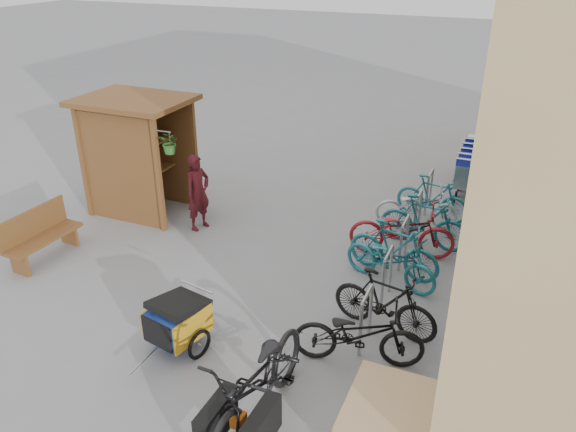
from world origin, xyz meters
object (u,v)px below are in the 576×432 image
at_px(kiosk, 134,140).
at_px(pallet_stack, 390,417).
at_px(bench, 40,234).
at_px(bike_4, 402,231).
at_px(bike_5, 424,222).
at_px(bike_3, 394,249).
at_px(child_trailer, 178,320).
at_px(shopping_carts, 474,161).
at_px(cargo_bike, 259,385).
at_px(person_kiosk, 198,192).
at_px(bike_1, 385,303).
at_px(bike_7, 433,198).
at_px(bike_0, 359,334).
at_px(bike_6, 417,207).
at_px(bike_2, 391,260).

height_order(kiosk, pallet_stack, kiosk).
bearing_deg(pallet_stack, bench, 167.34).
height_order(bike_4, bike_5, bike_5).
bearing_deg(bike_3, child_trailer, 153.40).
relative_size(child_trailer, bike_3, 0.87).
relative_size(shopping_carts, cargo_bike, 1.05).
height_order(pallet_stack, cargo_bike, cargo_bike).
bearing_deg(person_kiosk, bike_5, -60.72).
bearing_deg(child_trailer, bike_3, 64.79).
bearing_deg(bike_4, bench, 104.04).
bearing_deg(bike_1, kiosk, 81.04).
relative_size(person_kiosk, bike_3, 0.94).
bearing_deg(person_kiosk, child_trailer, -137.34).
distance_m(kiosk, bench, 2.64).
bearing_deg(bike_3, pallet_stack, -156.80).
xyz_separation_m(child_trailer, bike_1, (2.53, 1.46, 0.03)).
bearing_deg(bike_7, child_trailer, 165.84).
xyz_separation_m(bench, bike_0, (5.99, -0.49, -0.01)).
bearing_deg(bike_5, bench, 122.28).
height_order(cargo_bike, bike_0, cargo_bike).
height_order(cargo_bike, bike_3, cargo_bike).
bearing_deg(cargo_bike, bike_5, 81.53).
xyz_separation_m(kiosk, person_kiosk, (1.58, -0.24, -0.79)).
relative_size(bike_1, bike_4, 0.86).
height_order(bike_0, bike_6, bike_0).
distance_m(cargo_bike, bike_0, 1.67).
distance_m(bike_3, bike_4, 0.70).
distance_m(pallet_stack, bike_5, 4.64).
relative_size(kiosk, bike_1, 1.56).
distance_m(bike_1, bike_4, 2.30).
bearing_deg(child_trailer, bike_1, 41.67).
height_order(cargo_bike, person_kiosk, person_kiosk).
height_order(shopping_carts, bike_3, shopping_carts).
bearing_deg(bike_6, shopping_carts, -30.60).
xyz_separation_m(shopping_carts, bike_5, (-0.51, -3.29, -0.13)).
xyz_separation_m(person_kiosk, bike_6, (3.93, 1.72, -0.34)).
distance_m(kiosk, pallet_stack, 7.50).
relative_size(pallet_stack, cargo_bike, 0.53).
bearing_deg(bike_5, bike_4, 155.13).
relative_size(pallet_stack, bike_4, 0.64).
distance_m(child_trailer, bike_3, 3.81).
xyz_separation_m(bike_1, bike_3, (-0.24, 1.59, 0.01)).
distance_m(bike_2, bike_6, 2.25).
bearing_deg(bike_2, pallet_stack, -150.11).
height_order(child_trailer, bike_1, bike_1).
bearing_deg(bike_3, bike_7, 5.10).
bearing_deg(bike_6, bench, 109.47).
height_order(bench, bike_1, bike_1).
relative_size(pallet_stack, bike_7, 0.79).
bearing_deg(bike_3, kiosk, 95.38).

